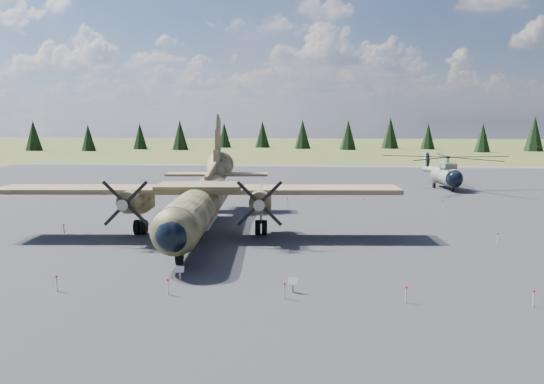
# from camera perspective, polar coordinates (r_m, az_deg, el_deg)

# --- Properties ---
(ground) EXTENTS (500.00, 500.00, 0.00)m
(ground) POSITION_cam_1_polar(r_m,az_deg,el_deg) (40.34, -0.01, -5.11)
(ground) COLOR brown
(ground) RESTS_ON ground
(apron) EXTENTS (120.00, 120.00, 0.04)m
(apron) POSITION_cam_1_polar(r_m,az_deg,el_deg) (50.10, 1.14, -2.62)
(apron) COLOR #58585D
(apron) RESTS_ON ground
(transport_plane) EXTENTS (30.99, 28.05, 10.20)m
(transport_plane) POSITION_cam_1_polar(r_m,az_deg,el_deg) (42.53, -7.60, -0.51)
(transport_plane) COLOR #2F371D
(transport_plane) RESTS_ON ground
(helicopter_near) EXTENTS (18.75, 21.10, 4.38)m
(helicopter_near) POSITION_cam_1_polar(r_m,az_deg,el_deg) (73.83, 18.25, 2.71)
(helicopter_near) COLOR gray
(helicopter_near) RESTS_ON ground
(info_placard_left) EXTENTS (0.53, 0.27, 0.80)m
(info_placard_left) POSITION_cam_1_polar(r_m,az_deg,el_deg) (30.56, -9.90, -8.34)
(info_placard_left) COLOR gray
(info_placard_left) RESTS_ON ground
(info_placard_right) EXTENTS (0.53, 0.26, 0.80)m
(info_placard_right) POSITION_cam_1_polar(r_m,az_deg,el_deg) (27.99, 2.27, -9.73)
(info_placard_right) COLOR gray
(info_placard_right) RESTS_ON ground
(barrier_fence) EXTENTS (33.12, 29.62, 0.85)m
(barrier_fence) POSITION_cam_1_polar(r_m,az_deg,el_deg) (40.20, -0.68, -4.42)
(barrier_fence) COLOR silver
(barrier_fence) RESTS_ON ground
(treeline) EXTENTS (292.00, 294.54, 10.97)m
(treeline) POSITION_cam_1_polar(r_m,az_deg,el_deg) (44.12, -5.95, 2.29)
(treeline) COLOR black
(treeline) RESTS_ON ground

